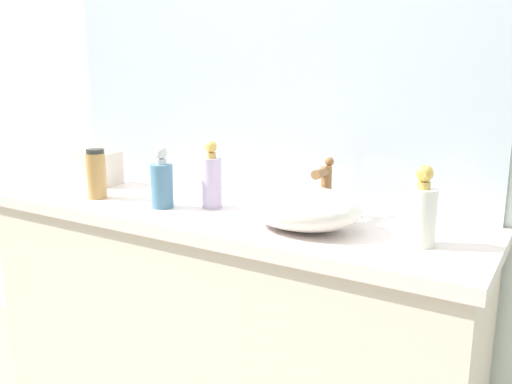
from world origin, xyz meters
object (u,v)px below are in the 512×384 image
Objects in this scene: sink_basin at (302,208)px; lotion_bottle at (422,212)px; spray_can at (162,182)px; perfume_bottle at (96,174)px; soap_dispenser at (212,180)px; tissue_box at (100,167)px.

lotion_bottle is (0.33, 0.02, 0.03)m from sink_basin.
spray_can is at bearing -177.48° from sink_basin.
spray_can is (0.29, 0.02, -0.00)m from perfume_bottle.
sink_basin is 1.93× the size of perfume_bottle.
soap_dispenser is at bearing 13.30° from perfume_bottle.
sink_basin is 0.33m from lotion_bottle.
sink_basin is 0.37m from soap_dispenser.
soap_dispenser is (-0.36, 0.06, 0.03)m from sink_basin.
soap_dispenser reaches higher than lotion_bottle.
sink_basin is 1.53× the size of soap_dispenser.
spray_can is (-0.50, -0.02, 0.02)m from sink_basin.
perfume_bottle reaches higher than tissue_box.
sink_basin is 1.62× the size of lotion_bottle.
lotion_bottle is at bearing 3.54° from sink_basin.
soap_dispenser is 1.26× the size of perfume_bottle.
tissue_box is (-0.96, 0.13, 0.01)m from sink_basin.
soap_dispenser is at bearing -6.73° from tissue_box.
lotion_bottle reaches higher than tissue_box.
soap_dispenser reaches higher than spray_can.
soap_dispenser is 0.16m from spray_can.
sink_basin is 1.98× the size of tissue_box.
sink_basin is 0.97m from tissue_box.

